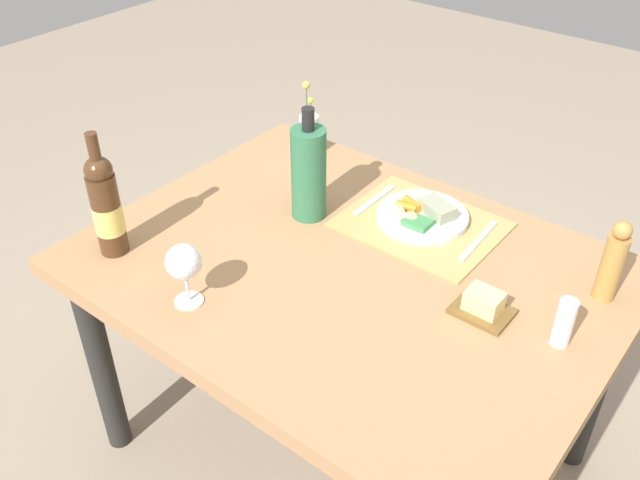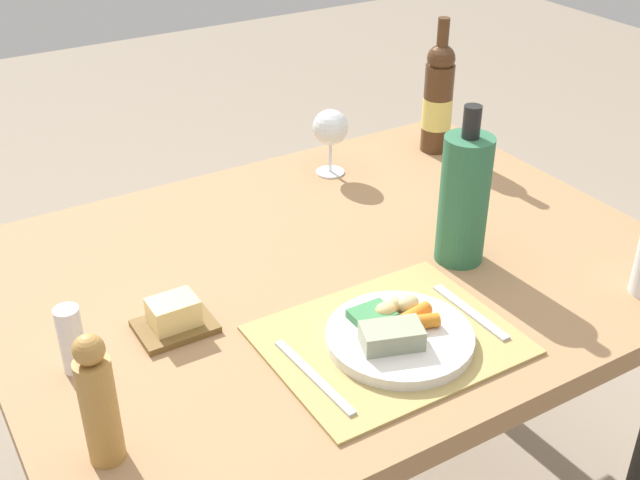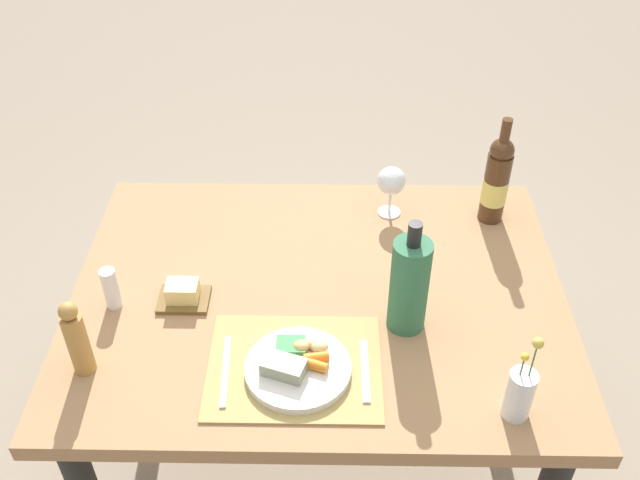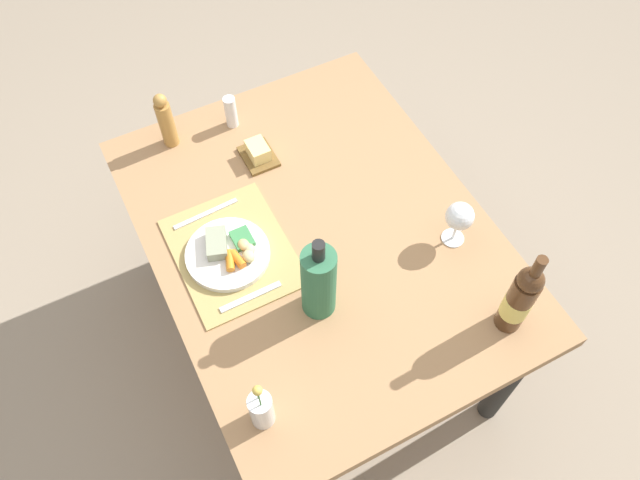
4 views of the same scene
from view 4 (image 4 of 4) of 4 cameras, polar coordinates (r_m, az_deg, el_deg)
ground_plane at (r=2.50m, az=-0.09°, el=-8.28°), size 8.00×8.00×0.00m
dining_table at (r=1.95m, az=-0.12°, el=-0.67°), size 1.28×0.97×0.72m
placemat at (r=1.85m, az=-7.96°, el=-1.05°), size 0.40×0.32×0.01m
dinner_plate at (r=1.83m, az=-8.33°, el=-1.10°), size 0.25×0.25×0.05m
fork at (r=1.93m, az=-10.36°, el=2.37°), size 0.03×0.21×0.00m
knife at (r=1.76m, az=-6.33°, el=-5.16°), size 0.02×0.18×0.00m
cooler_bottle at (r=1.63m, az=-0.12°, el=-3.83°), size 0.09×0.09×0.32m
wine_glass at (r=1.81m, az=12.59°, el=2.06°), size 0.08×0.08×0.16m
wine_bottle at (r=1.69m, az=17.74°, el=-5.14°), size 0.07×0.07×0.33m
salt_shaker at (r=2.12m, az=-8.13°, el=11.49°), size 0.04×0.04×0.12m
butter_dish at (r=2.04m, az=-5.65°, el=7.90°), size 0.13×0.10×0.06m
flower_vase at (r=1.57m, az=-5.37°, el=-15.09°), size 0.06×0.06×0.24m
pepper_mill at (r=2.07m, az=-13.86°, el=10.49°), size 0.05×0.05×0.21m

